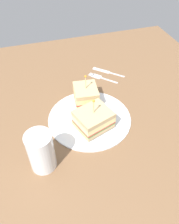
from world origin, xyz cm
name	(u,v)px	position (x,y,z in cm)	size (l,w,h in cm)	color
ground_plane	(90,121)	(0.00, 0.00, -1.00)	(107.38, 107.38, 2.00)	brown
plate	(90,118)	(0.00, 0.00, 0.46)	(25.23, 25.23, 0.92)	white
sandwich_half_front	(86,95)	(0.96, 7.12, 3.66)	(8.07, 9.04, 10.23)	tan
sandwich_half_back	(92,119)	(-0.34, -3.78, 3.61)	(11.80, 10.97, 9.96)	tan
drink_glass	(42,153)	(-15.86, -12.12, 5.00)	(6.45, 6.45, 11.25)	gold
fork	(100,77)	(10.02, 19.42, 0.17)	(9.10, 9.40, 0.35)	silver
knife	(106,72)	(13.68, 22.13, 0.18)	(10.25, 9.91, 0.35)	silver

